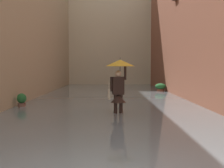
% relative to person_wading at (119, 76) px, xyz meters
% --- Properties ---
extents(ground_plane, '(60.00, 60.00, 0.00)m').
position_rel_person_wading_xyz_m(ground_plane, '(0.37, -5.09, -1.39)').
color(ground_plane, '#605B56').
extents(flood_water, '(8.04, 29.53, 0.17)m').
position_rel_person_wading_xyz_m(flood_water, '(0.37, -5.09, -1.30)').
color(flood_water, slate).
rests_on(flood_water, ground_plane).
extents(building_facade_left, '(2.04, 27.53, 8.87)m').
position_rel_person_wading_xyz_m(building_facade_left, '(-4.15, -5.08, 3.05)').
color(building_facade_left, brown).
rests_on(building_facade_left, ground_plane).
extents(building_facade_right, '(2.04, 27.53, 9.73)m').
position_rel_person_wading_xyz_m(building_facade_right, '(4.89, -5.08, 3.47)').
color(building_facade_right, tan).
rests_on(building_facade_right, ground_plane).
extents(building_facade_far, '(10.84, 1.80, 12.06)m').
position_rel_person_wading_xyz_m(building_facade_far, '(0.37, -17.75, 4.64)').
color(building_facade_far, beige).
rests_on(building_facade_far, ground_plane).
extents(person_wading, '(0.99, 0.99, 2.01)m').
position_rel_person_wading_xyz_m(person_wading, '(0.00, 0.00, 0.00)').
color(person_wading, black).
rests_on(person_wading, ground_plane).
extents(potted_plant_mid_right, '(0.36, 0.36, 0.68)m').
position_rel_person_wading_xyz_m(potted_plant_mid_right, '(3.72, -1.67, -1.01)').
color(potted_plant_mid_right, brown).
rests_on(potted_plant_mid_right, ground_plane).
extents(potted_plant_far_left, '(0.68, 0.68, 0.66)m').
position_rel_person_wading_xyz_m(potted_plant_far_left, '(-2.88, -9.26, -1.00)').
color(potted_plant_far_left, '#9E563D').
rests_on(potted_plant_far_left, ground_plane).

